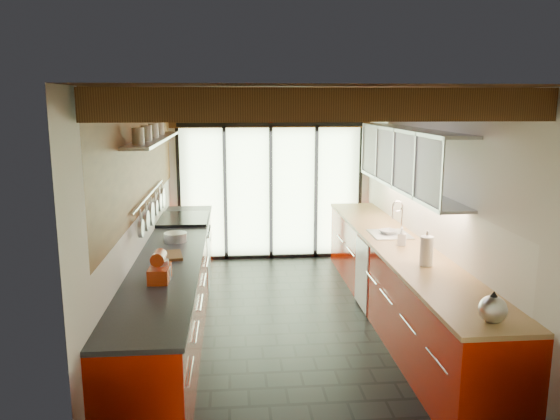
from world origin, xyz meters
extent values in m
plane|color=black|center=(0.00, 0.00, 0.00)|extent=(5.50, 5.50, 0.00)
plane|color=silver|center=(0.00, 2.75, 1.30)|extent=(3.20, 0.00, 3.20)
plane|color=silver|center=(0.00, -2.75, 1.30)|extent=(3.20, 0.00, 3.20)
plane|color=silver|center=(-1.60, 0.00, 1.30)|extent=(0.00, 5.50, 5.50)
plane|color=silver|center=(1.60, 0.00, 1.30)|extent=(0.00, 5.50, 5.50)
plane|color=#472814|center=(0.00, 0.00, 2.60)|extent=(5.50, 5.50, 0.00)
cube|color=#593316|center=(0.00, -2.25, 2.48)|extent=(3.14, 0.14, 0.22)
cube|color=#593316|center=(0.00, -1.35, 2.48)|extent=(3.14, 0.14, 0.22)
cube|color=#593316|center=(0.00, -0.45, 2.48)|extent=(3.14, 0.14, 0.22)
cube|color=#593316|center=(0.00, 0.45, 2.48)|extent=(3.14, 0.14, 0.22)
cube|color=#593316|center=(0.00, 1.35, 2.48)|extent=(3.14, 0.14, 0.22)
cube|color=#593316|center=(0.00, 2.25, 2.48)|extent=(3.14, 0.14, 0.22)
cube|color=brown|center=(0.00, 2.71, 2.35)|extent=(3.14, 0.06, 0.50)
plane|color=brown|center=(-1.57, 0.20, 1.98)|extent=(0.00, 4.90, 4.90)
plane|color=#C6EAAD|center=(0.00, 2.73, 1.08)|extent=(2.90, 0.00, 2.90)
cube|color=black|center=(-1.45, 2.72, 1.07)|extent=(0.05, 0.04, 2.15)
cube|color=black|center=(1.45, 2.72, 1.07)|extent=(0.05, 0.04, 2.15)
cube|color=black|center=(0.00, 2.69, 1.07)|extent=(0.06, 0.05, 2.15)
cube|color=black|center=(0.00, 2.69, 2.15)|extent=(2.90, 0.05, 0.06)
cylinder|color=#B5170E|center=(0.00, 2.67, 2.35)|extent=(0.34, 0.04, 0.34)
cylinder|color=beige|center=(0.00, 2.65, 2.35)|extent=(0.28, 0.02, 0.28)
cube|color=#A11200|center=(-1.28, 0.00, 0.44)|extent=(0.65, 5.00, 0.88)
cube|color=black|center=(-1.28, 0.00, 0.90)|extent=(0.68, 5.00, 0.04)
cube|color=silver|center=(-1.28, 1.45, 0.44)|extent=(0.66, 0.90, 0.90)
cube|color=black|center=(-1.28, 1.45, 0.93)|extent=(0.65, 0.90, 0.06)
cube|color=#A11200|center=(1.28, 0.00, 0.44)|extent=(0.65, 5.00, 0.88)
cube|color=#A97D52|center=(1.28, 0.00, 0.90)|extent=(0.68, 5.00, 0.04)
cube|color=white|center=(0.95, 0.40, 0.44)|extent=(0.02, 0.60, 0.84)
cube|color=silver|center=(1.28, 0.40, 0.93)|extent=(0.45, 0.52, 0.02)
cylinder|color=silver|center=(1.42, 0.40, 1.10)|extent=(0.02, 0.02, 0.34)
torus|color=silver|center=(1.36, 0.40, 1.27)|extent=(0.14, 0.02, 0.14)
plane|color=silver|center=(1.26, 0.30, 1.85)|extent=(0.00, 3.00, 3.00)
cube|color=#9EA0A5|center=(1.43, 0.30, 1.51)|extent=(0.34, 3.00, 0.03)
cube|color=#9EA0A5|center=(1.43, 0.30, 2.19)|extent=(0.34, 3.00, 0.03)
cylinder|color=silver|center=(-1.54, 0.30, 1.47)|extent=(0.02, 2.20, 0.02)
cube|color=silver|center=(-1.45, 0.20, 2.10)|extent=(0.28, 2.60, 0.03)
cylinder|color=silver|center=(-1.50, -0.60, 1.29)|extent=(0.04, 0.18, 0.18)
cylinder|color=silver|center=(-1.50, -0.25, 1.29)|extent=(0.04, 0.22, 0.22)
cylinder|color=silver|center=(-1.50, 0.10, 1.29)|extent=(0.04, 0.26, 0.26)
cylinder|color=silver|center=(-1.50, 0.45, 1.29)|extent=(0.04, 0.18, 0.18)
cylinder|color=silver|center=(-1.50, 0.80, 1.29)|extent=(0.04, 0.22, 0.22)
cylinder|color=silver|center=(-1.50, 1.10, 1.29)|extent=(0.04, 0.26, 0.26)
cube|color=#BD350F|center=(-1.27, -1.10, 0.99)|extent=(0.18, 0.31, 0.13)
cylinder|color=#BD350F|center=(-1.27, -1.12, 1.14)|extent=(0.13, 0.20, 0.12)
cylinder|color=silver|center=(-1.27, -1.04, 1.03)|extent=(0.16, 0.16, 0.13)
cylinder|color=silver|center=(-1.27, -1.07, 0.98)|extent=(0.22, 0.22, 0.12)
cylinder|color=silver|center=(-1.27, 0.31, 0.97)|extent=(0.31, 0.31, 0.10)
cube|color=brown|center=(-1.27, -0.33, 0.94)|extent=(0.31, 0.39, 0.03)
sphere|color=silver|center=(1.27, -2.25, 1.02)|extent=(0.25, 0.25, 0.21)
cone|color=black|center=(1.27, -2.25, 1.14)|extent=(0.09, 0.09, 0.06)
cylinder|color=silver|center=(1.27, -2.14, 1.03)|extent=(0.04, 0.08, 0.04)
cylinder|color=white|center=(1.27, -0.86, 1.06)|extent=(0.16, 0.16, 0.29)
cylinder|color=silver|center=(1.27, -0.86, 1.24)|extent=(0.03, 0.03, 0.05)
imported|color=silver|center=(1.27, -0.08, 1.02)|extent=(0.12, 0.12, 0.20)
imported|color=silver|center=(1.27, 0.45, 0.95)|extent=(0.28, 0.28, 0.05)
camera|label=1|loc=(-0.60, -5.85, 2.50)|focal=35.00mm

